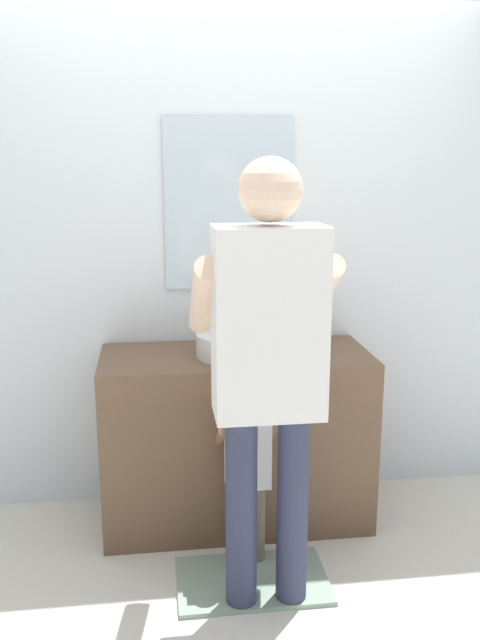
# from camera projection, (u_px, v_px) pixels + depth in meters

# --- Properties ---
(ground_plane) EXTENTS (14.00, 14.00, 0.00)m
(ground_plane) POSITION_uv_depth(u_px,v_px,m) (244.00, 550.00, 3.09)
(ground_plane) COLOR silver
(back_wall) EXTENTS (4.40, 0.10, 2.70)m
(back_wall) POSITION_uv_depth(u_px,v_px,m) (228.00, 242.00, 3.37)
(back_wall) COLOR silver
(back_wall) RESTS_ON ground
(vanity_cabinet) EXTENTS (1.28, 0.54, 0.86)m
(vanity_cabinet) POSITION_uv_depth(u_px,v_px,m) (236.00, 438.00, 3.28)
(vanity_cabinet) COLOR brown
(vanity_cabinet) RESTS_ON ground
(sink_basin) EXTENTS (0.38, 0.38, 0.11)m
(sink_basin) POSITION_uv_depth(u_px,v_px,m) (236.00, 343.00, 3.15)
(sink_basin) COLOR silver
(sink_basin) RESTS_ON vanity_cabinet
(faucet) EXTENTS (0.18, 0.14, 0.18)m
(faucet) POSITION_uv_depth(u_px,v_px,m) (231.00, 327.00, 3.37)
(faucet) COLOR #B7BABF
(faucet) RESTS_ON vanity_cabinet
(toothbrush_cup) EXTENTS (0.07, 0.07, 0.21)m
(toothbrush_cup) POSITION_uv_depth(u_px,v_px,m) (318.00, 339.00, 3.24)
(toothbrush_cup) COLOR silver
(toothbrush_cup) RESTS_ON vanity_cabinet
(bath_mat) EXTENTS (0.64, 0.40, 0.02)m
(bath_mat) POSITION_uv_depth(u_px,v_px,m) (252.00, 581.00, 2.85)
(bath_mat) COLOR gray
(bath_mat) RESTS_ON ground
(child_toddler) EXTENTS (0.26, 0.26, 0.83)m
(child_toddler) POSITION_uv_depth(u_px,v_px,m) (248.00, 460.00, 2.88)
(child_toddler) COLOR #6B5B4C
(child_toddler) RESTS_ON ground
(adult_parent) EXTENTS (0.55, 0.57, 1.77)m
(adult_parent) POSITION_uv_depth(u_px,v_px,m) (268.00, 350.00, 2.50)
(adult_parent) COLOR #2D334C
(adult_parent) RESTS_ON ground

